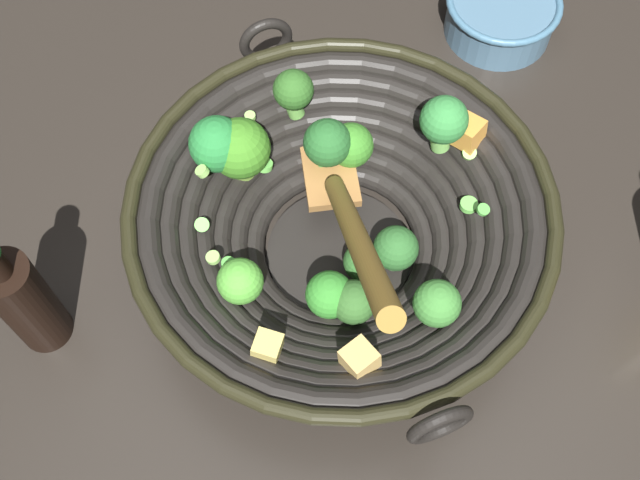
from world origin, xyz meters
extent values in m
plane|color=#28231E|center=(0.00, 0.00, 0.00)|extent=(4.00, 4.00, 0.00)
cylinder|color=black|center=(0.00, 0.00, 0.01)|extent=(0.14, 0.14, 0.01)
torus|color=black|center=(0.00, 0.00, 0.02)|extent=(0.19, 0.19, 0.02)
torus|color=black|center=(0.00, 0.00, 0.03)|extent=(0.22, 0.22, 0.02)
torus|color=black|center=(0.00, 0.00, 0.04)|extent=(0.25, 0.25, 0.02)
torus|color=black|center=(0.00, 0.00, 0.05)|extent=(0.27, 0.27, 0.02)
torus|color=black|center=(0.00, 0.00, 0.06)|extent=(0.30, 0.30, 0.02)
torus|color=black|center=(0.00, 0.00, 0.07)|extent=(0.33, 0.33, 0.02)
torus|color=black|center=(0.00, 0.00, 0.08)|extent=(0.36, 0.36, 0.02)
torus|color=black|center=(0.00, 0.00, 0.09)|extent=(0.38, 0.38, 0.01)
torus|color=black|center=(-0.13, 0.15, 0.09)|extent=(0.05, 0.04, 0.05)
torus|color=black|center=(0.13, -0.15, 0.09)|extent=(0.05, 0.04, 0.05)
cylinder|color=#579F41|center=(0.06, 0.08, 0.05)|extent=(0.03, 0.03, 0.02)
sphere|color=#55AA39|center=(0.06, 0.08, 0.07)|extent=(0.04, 0.04, 0.04)
cylinder|color=#7BB050|center=(-0.01, 0.07, 0.04)|extent=(0.02, 0.02, 0.02)
sphere|color=#368B2E|center=(-0.01, 0.07, 0.06)|extent=(0.04, 0.04, 0.04)
cylinder|color=#558D4B|center=(-0.05, 0.00, 0.02)|extent=(0.01, 0.02, 0.02)
sphere|color=#2D632B|center=(-0.05, 0.00, 0.05)|extent=(0.04, 0.04, 0.04)
cylinder|color=#76BD58|center=(-0.06, -0.11, 0.08)|extent=(0.02, 0.02, 0.02)
sphere|color=#36873E|center=(-0.06, -0.11, 0.11)|extent=(0.04, 0.04, 0.04)
cylinder|color=#559C47|center=(0.04, -0.08, 0.04)|extent=(0.03, 0.03, 0.01)
sphere|color=#266029|center=(0.04, -0.08, 0.07)|extent=(0.05, 0.05, 0.05)
cylinder|color=#85C15B|center=(-0.03, 0.02, 0.02)|extent=(0.02, 0.02, 0.01)
sphere|color=#306629|center=(-0.03, 0.02, 0.04)|extent=(0.04, 0.04, 0.04)
cylinder|color=#76B347|center=(0.13, -0.03, 0.07)|extent=(0.02, 0.02, 0.02)
sphere|color=#288039|center=(0.13, -0.03, 0.09)|extent=(0.05, 0.05, 0.05)
cylinder|color=#6CB444|center=(-0.10, 0.06, 0.06)|extent=(0.01, 0.01, 0.02)
sphere|color=#3F8436|center=(-0.10, 0.06, 0.08)|extent=(0.04, 0.04, 0.04)
cylinder|color=#8ABB45|center=(0.11, -0.03, 0.06)|extent=(0.03, 0.03, 0.02)
sphere|color=#3F8423|center=(0.11, -0.03, 0.09)|extent=(0.06, 0.06, 0.06)
cylinder|color=#78B24C|center=(0.02, -0.09, 0.03)|extent=(0.02, 0.02, 0.01)
sphere|color=#3A8227|center=(0.02, -0.09, 0.06)|extent=(0.04, 0.04, 0.04)
cylinder|color=#62A145|center=(0.08, -0.10, 0.08)|extent=(0.02, 0.02, 0.02)
sphere|color=#2E6022|center=(0.08, -0.10, 0.10)|extent=(0.04, 0.04, 0.04)
cylinder|color=#5C923F|center=(-0.03, 0.07, 0.04)|extent=(0.02, 0.02, 0.02)
sphere|color=#336328|center=(-0.03, 0.07, 0.07)|extent=(0.04, 0.04, 0.04)
cube|color=#DAC261|center=(0.02, 0.14, 0.08)|extent=(0.02, 0.02, 0.02)
cube|color=gold|center=(-0.08, -0.11, 0.09)|extent=(0.03, 0.03, 0.03)
cube|color=#E9BC68|center=(-0.05, 0.12, 0.08)|extent=(0.04, 0.04, 0.03)
cube|color=#E2B46E|center=(0.13, -0.04, 0.07)|extent=(0.03, 0.04, 0.03)
cylinder|color=#99D166|center=(-0.09, -0.10, 0.08)|extent=(0.02, 0.02, 0.01)
cylinder|color=#6BC651|center=(0.09, -0.04, 0.06)|extent=(0.02, 0.02, 0.01)
cylinder|color=#56B247|center=(0.08, 0.07, 0.06)|extent=(0.02, 0.02, 0.01)
cylinder|color=#6BC651|center=(-0.10, -0.06, 0.07)|extent=(0.02, 0.02, 0.01)
cylinder|color=#99D166|center=(0.13, 0.01, 0.10)|extent=(0.01, 0.01, 0.01)
cylinder|color=#6BC651|center=(0.11, 0.04, 0.07)|extent=(0.02, 0.02, 0.01)
cylinder|color=#99D166|center=(0.11, -0.07, 0.08)|extent=(0.01, 0.01, 0.00)
cylinder|color=#56B247|center=(-0.12, -0.04, 0.08)|extent=(0.01, 0.01, 0.01)
cylinder|color=#56B247|center=(0.04, -0.06, 0.05)|extent=(0.01, 0.01, 0.01)
cylinder|color=#99D166|center=(0.09, 0.07, 0.07)|extent=(0.02, 0.02, 0.01)
cube|color=#9E6B38|center=(0.03, -0.06, 0.04)|extent=(0.08, 0.08, 0.01)
cylinder|color=olive|center=(-0.03, 0.06, 0.16)|extent=(0.11, 0.21, 0.20)
cylinder|color=black|center=(0.23, 0.16, 0.06)|extent=(0.05, 0.05, 0.12)
cylinder|color=slate|center=(-0.08, -0.33, 0.02)|extent=(0.12, 0.12, 0.05)
torus|color=teal|center=(-0.08, -0.33, 0.05)|extent=(0.13, 0.13, 0.01)
cylinder|color=#6BC651|center=(-0.05, -0.34, 0.02)|extent=(0.01, 0.01, 0.01)
cylinder|color=#56B247|center=(-0.06, -0.34, 0.02)|extent=(0.02, 0.02, 0.01)
cylinder|color=#56B247|center=(-0.08, -0.33, 0.02)|extent=(0.02, 0.02, 0.01)
cylinder|color=#6BC651|center=(-0.05, -0.31, 0.02)|extent=(0.02, 0.02, 0.01)
camera|label=1|loc=(-0.09, 0.32, 0.67)|focal=43.75mm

